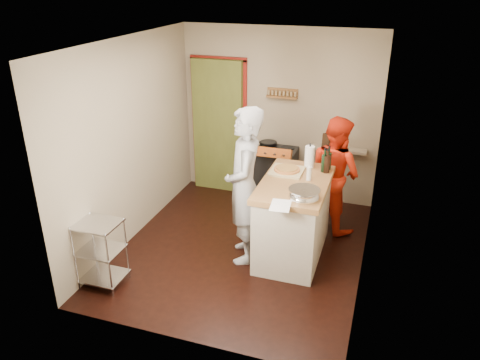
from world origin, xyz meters
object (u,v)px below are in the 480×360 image
person_stripe (244,187)px  island (294,217)px  stove (275,176)px  person_red (335,174)px  wire_shelving (101,251)px

person_stripe → island: bearing=95.9°
stove → person_red: 1.10m
wire_shelving → person_stripe: 1.79m
wire_shelving → person_red: size_ratio=0.50×
wire_shelving → person_stripe: size_ratio=0.42×
stove → wire_shelving: 2.94m
person_red → person_stripe: bearing=88.4°
wire_shelving → person_stripe: person_stripe is taller
stove → person_stripe: 1.66m
island → person_red: 0.98m
person_stripe → person_red: (0.92, 1.12, -0.17)m
stove → wire_shelving: size_ratio=1.26×
stove → person_stripe: size_ratio=0.52×
wire_shelving → person_stripe: bearing=37.7°
stove → island: bearing=-66.3°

